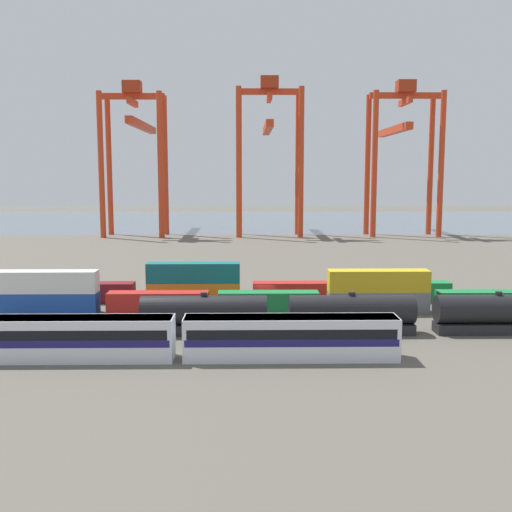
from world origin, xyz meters
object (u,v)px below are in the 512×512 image
object	(u,v)px
shipping_container_3	(158,303)
gantry_crane_central	(269,141)
shipping_container_4	(268,302)
passenger_train	(179,336)
shipping_container_10	(88,293)
gantry_crane_west	(136,141)
shipping_container_7	(487,302)
freight_tank_row	(498,313)
shipping_container_13	(299,292)
gantry_crane_east	(402,143)

from	to	relation	value
shipping_container_3	gantry_crane_central	bearing A→B (deg)	80.19
shipping_container_4	shipping_container_3	bearing A→B (deg)	180.00
shipping_container_3	passenger_train	bearing A→B (deg)	-76.24
passenger_train	gantry_crane_central	distance (m)	119.15
shipping_container_10	shipping_container_3	bearing A→B (deg)	-32.67
gantry_crane_west	shipping_container_7	bearing A→B (deg)	-58.84
gantry_crane_west	shipping_container_4	bearing A→B (deg)	-71.45
shipping_container_3	shipping_container_4	size ratio (longest dim) A/B	1.00
freight_tank_row	shipping_container_10	size ratio (longest dim) A/B	6.19
shipping_container_13	gantry_crane_central	size ratio (longest dim) A/B	0.28
freight_tank_row	shipping_container_7	world-z (taller)	freight_tank_row
gantry_crane_central	shipping_container_13	bearing A→B (deg)	-89.58
shipping_container_3	shipping_container_13	xyz separation A→B (m)	(17.54, 6.49, 0.00)
freight_tank_row	gantry_crane_east	bearing A→B (deg)	81.28
shipping_container_7	gantry_crane_central	size ratio (longest dim) A/B	0.28
freight_tank_row	shipping_container_10	bearing A→B (deg)	160.98
shipping_container_3	shipping_container_4	xyz separation A→B (m)	(13.28, 0.00, 0.00)
gantry_crane_east	gantry_crane_west	bearing A→B (deg)	179.14
passenger_train	gantry_crane_west	distance (m)	122.02
shipping_container_10	gantry_crane_west	distance (m)	95.87
shipping_container_3	gantry_crane_east	xyz separation A→B (m)	(53.55, 97.55, 24.18)
shipping_container_4	gantry_crane_central	size ratio (longest dim) A/B	0.28
shipping_container_13	gantry_crane_east	world-z (taller)	gantry_crane_east
shipping_container_10	gantry_crane_east	size ratio (longest dim) A/B	0.29
passenger_train	gantry_crane_west	bearing A→B (deg)	101.74
shipping_container_10	gantry_crane_east	world-z (taller)	gantry_crane_east
passenger_train	shipping_container_3	size ratio (longest dim) A/B	3.27
passenger_train	shipping_container_4	xyz separation A→B (m)	(8.74, 18.54, -0.84)
shipping_container_3	gantry_crane_west	size ratio (longest dim) A/B	0.29
shipping_container_10	shipping_container_13	world-z (taller)	same
shipping_container_4	gantry_crane_east	world-z (taller)	gantry_crane_east
freight_tank_row	gantry_crane_central	world-z (taller)	gantry_crane_central
passenger_train	shipping_container_7	world-z (taller)	passenger_train
shipping_container_4	gantry_crane_west	bearing A→B (deg)	108.55
shipping_container_13	gantry_crane_central	bearing A→B (deg)	90.42
passenger_train	shipping_container_13	xyz separation A→B (m)	(13.00, 25.03, -0.84)
gantry_crane_west	gantry_crane_east	bearing A→B (deg)	-0.86
shipping_container_7	shipping_container_10	bearing A→B (deg)	172.60
shipping_container_10	freight_tank_row	bearing A→B (deg)	-19.02
shipping_container_13	shipping_container_4	bearing A→B (deg)	-123.28
shipping_container_4	shipping_container_13	world-z (taller)	same
freight_tank_row	gantry_crane_central	xyz separation A→B (m)	(-20.22, 107.34, 23.84)
shipping_container_4	shipping_container_10	distance (m)	24.28
gantry_crane_central	gantry_crane_west	bearing A→B (deg)	178.27
shipping_container_13	gantry_crane_east	distance (m)	100.87
gantry_crane_central	shipping_container_3	bearing A→B (deg)	-99.81
passenger_train	shipping_container_13	size ratio (longest dim) A/B	3.27
shipping_container_7	gantry_crane_west	world-z (taller)	gantry_crane_west
gantry_crane_west	gantry_crane_central	bearing A→B (deg)	-1.73
gantry_crane_east	gantry_crane_central	bearing A→B (deg)	-179.99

